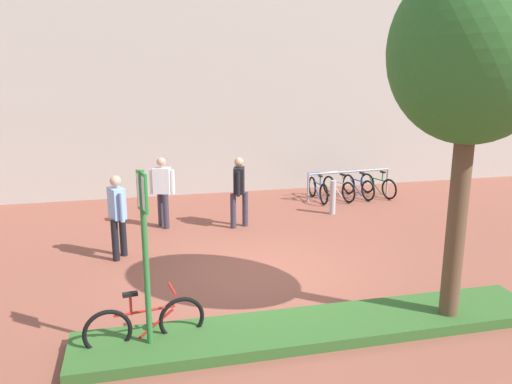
# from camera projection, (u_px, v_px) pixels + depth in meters

# --- Properties ---
(ground_plane) EXTENTS (60.00, 60.00, 0.00)m
(ground_plane) POSITION_uv_depth(u_px,v_px,m) (264.00, 273.00, 9.77)
(ground_plane) COLOR brown
(building_facade) EXTENTS (28.00, 1.20, 10.00)m
(building_facade) POSITION_uv_depth(u_px,v_px,m) (206.00, 25.00, 15.27)
(building_facade) COLOR #B2ADA3
(building_facade) RESTS_ON ground
(planter_strip) EXTENTS (7.00, 1.10, 0.16)m
(planter_strip) POSITION_uv_depth(u_px,v_px,m) (317.00, 328.00, 7.56)
(planter_strip) COLOR #336028
(planter_strip) RESTS_ON ground
(tree_sidewalk) EXTENTS (2.29, 2.29, 5.27)m
(tree_sidewalk) POSITION_uv_depth(u_px,v_px,m) (473.00, 54.00, 6.94)
(tree_sidewalk) COLOR brown
(tree_sidewalk) RESTS_ON ground
(parking_sign_post) EXTENTS (0.13, 0.35, 2.55)m
(parking_sign_post) POSITION_uv_depth(u_px,v_px,m) (145.00, 238.00, 6.64)
(parking_sign_post) COLOR #2D7238
(parking_sign_post) RESTS_ON ground
(bike_at_sign) EXTENTS (1.67, 0.43, 0.86)m
(bike_at_sign) POSITION_uv_depth(u_px,v_px,m) (146.00, 324.00, 7.11)
(bike_at_sign) COLOR black
(bike_at_sign) RESTS_ON ground
(bike_rack_cluster) EXTENTS (2.65, 1.62, 0.83)m
(bike_rack_cluster) POSITION_uv_depth(u_px,v_px,m) (348.00, 187.00, 15.21)
(bike_rack_cluster) COLOR #99999E
(bike_rack_cluster) RESTS_ON ground
(bollard_steel) EXTENTS (0.16, 0.16, 0.90)m
(bollard_steel) POSITION_uv_depth(u_px,v_px,m) (333.00, 197.00, 13.56)
(bollard_steel) COLOR #ADADB2
(bollard_steel) RESTS_ON ground
(person_suited_navy) EXTENTS (0.46, 0.59, 1.72)m
(person_suited_navy) POSITION_uv_depth(u_px,v_px,m) (239.00, 188.00, 12.32)
(person_suited_navy) COLOR #383342
(person_suited_navy) RESTS_ON ground
(person_shirt_white) EXTENTS (0.59, 0.38, 1.72)m
(person_shirt_white) POSITION_uv_depth(u_px,v_px,m) (162.00, 188.00, 12.31)
(person_shirt_white) COLOR #383342
(person_shirt_white) RESTS_ON ground
(person_shirt_blue) EXTENTS (0.37, 0.57, 1.72)m
(person_shirt_blue) POSITION_uv_depth(u_px,v_px,m) (117.00, 212.00, 10.29)
(person_shirt_blue) COLOR black
(person_shirt_blue) RESTS_ON ground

